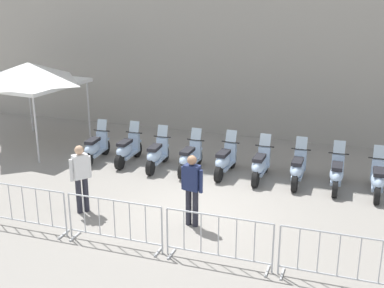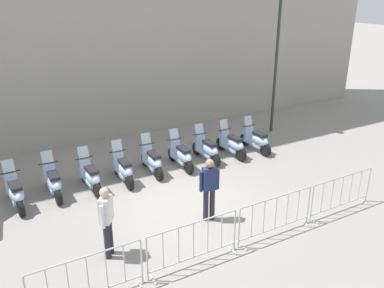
{
  "view_description": "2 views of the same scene",
  "coord_description": "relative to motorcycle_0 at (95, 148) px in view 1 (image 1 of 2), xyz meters",
  "views": [
    {
      "loc": [
        4.67,
        -10.28,
        5.38
      ],
      "look_at": [
        -1.36,
        2.54,
        0.82
      ],
      "focal_mm": 46.4,
      "sensor_mm": 36.0,
      "label": 1
    },
    {
      "loc": [
        -3.8,
        -8.92,
        5.62
      ],
      "look_at": [
        0.98,
        2.16,
        0.99
      ],
      "focal_mm": 36.89,
      "sensor_mm": 36.0,
      "label": 2
    }
  ],
  "objects": [
    {
      "name": "motorcycle_3",
      "position": [
        3.14,
        0.36,
        0.0
      ],
      "size": [
        0.56,
        1.73,
        1.24
      ],
      "color": "black",
      "rests_on": "ground"
    },
    {
      "name": "motorcycle_1",
      "position": [
        1.03,
        0.26,
        0.0
      ],
      "size": [
        0.58,
        1.73,
        1.24
      ],
      "color": "black",
      "rests_on": "ground"
    },
    {
      "name": "ground_plane",
      "position": [
        4.45,
        -1.92,
        -0.45
      ],
      "size": [
        120.0,
        120.0,
        0.0
      ],
      "primitive_type": "plane",
      "color": "gray"
    },
    {
      "name": "barrier_segment_3",
      "position": [
        8.14,
        -3.73,
        0.07
      ],
      "size": [
        2.22,
        0.66,
        1.07
      ],
      "color": "#B2B5B7",
      "rests_on": "ground"
    },
    {
      "name": "motorcycle_4",
      "position": [
        4.17,
        0.61,
        0.0
      ],
      "size": [
        0.56,
        1.72,
        1.24
      ],
      "color": "black",
      "rests_on": "ground"
    },
    {
      "name": "officer_mid_plaza",
      "position": [
        4.65,
        -2.69,
        0.53
      ],
      "size": [
        0.55,
        0.24,
        1.73
      ],
      "color": "#23232D",
      "rests_on": "ground"
    },
    {
      "name": "canopy_tent",
      "position": [
        -2.89,
        0.46,
        2.06
      ],
      "size": [
        3.0,
        3.0,
        2.91
      ],
      "color": "silver",
      "rests_on": "ground"
    },
    {
      "name": "motorcycle_5",
      "position": [
        5.23,
        0.68,
        0.0
      ],
      "size": [
        0.56,
        1.73,
        1.24
      ],
      "color": "black",
      "rests_on": "ground"
    },
    {
      "name": "motorcycle_0",
      "position": [
        0.0,
        0.0,
        0.0
      ],
      "size": [
        0.65,
        1.72,
        1.24
      ],
      "color": "black",
      "rests_on": "ground"
    },
    {
      "name": "motorcycle_8",
      "position": [
        8.39,
        0.95,
        0.0
      ],
      "size": [
        0.59,
        1.72,
        1.24
      ],
      "color": "black",
      "rests_on": "ground"
    },
    {
      "name": "barrier_segment_1",
      "position": [
        3.54,
        -4.23,
        0.07
      ],
      "size": [
        2.22,
        0.66,
        1.07
      ],
      "color": "#B2B5B7",
      "rests_on": "ground"
    },
    {
      "name": "barrier_segment_0",
      "position": [
        1.24,
        -4.48,
        0.07
      ],
      "size": [
        2.22,
        0.66,
        1.07
      ],
      "color": "#B2B5B7",
      "rests_on": "ground"
    },
    {
      "name": "barrier_segment_2",
      "position": [
        5.84,
        -3.98,
        0.07
      ],
      "size": [
        2.22,
        0.66,
        1.07
      ],
      "color": "#B2B5B7",
      "rests_on": "ground"
    },
    {
      "name": "motorcycle_6",
      "position": [
        6.27,
        0.84,
        0.0
      ],
      "size": [
        0.58,
        1.72,
        1.24
      ],
      "color": "black",
      "rests_on": "ground"
    },
    {
      "name": "motorcycle_7",
      "position": [
        7.33,
        0.91,
        0.0
      ],
      "size": [
        0.6,
        1.72,
        1.24
      ],
      "color": "black",
      "rests_on": "ground"
    },
    {
      "name": "officer_near_row_end",
      "position": [
        1.9,
        -3.19,
        0.53
      ],
      "size": [
        0.37,
        0.48,
        1.73
      ],
      "color": "#23232D",
      "rests_on": "ground"
    },
    {
      "name": "motorcycle_2",
      "position": [
        2.1,
        0.23,
        0.0
      ],
      "size": [
        0.63,
        1.72,
        1.24
      ],
      "color": "black",
      "rests_on": "ground"
    }
  ]
}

